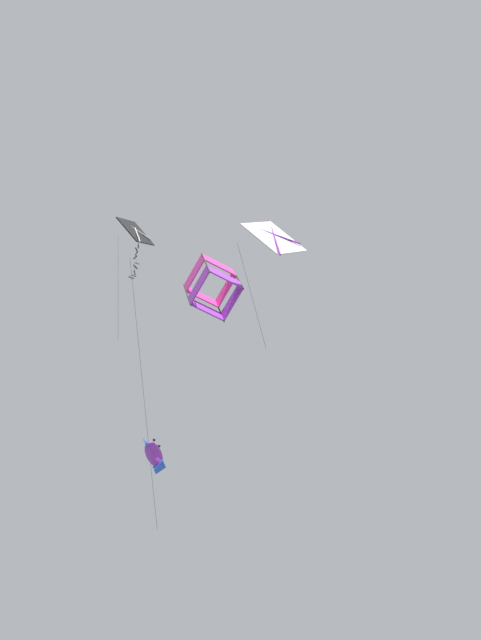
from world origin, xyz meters
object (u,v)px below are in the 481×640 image
object	(u,v)px
kite_diamond_low_drifter	(135,233)
kite_box_highest	(213,287)
kite_fish_near_left	(154,454)
kite_diamond_mid_left	(274,238)

from	to	relation	value
kite_diamond_low_drifter	kite_box_highest	size ratio (longest dim) A/B	0.63
kite_fish_near_left	kite_box_highest	bearing A→B (deg)	51.74
kite_diamond_low_drifter	kite_box_highest	xyz separation A→B (m)	(-3.03, 0.94, -0.31)
kite_box_highest	kite_diamond_mid_left	bearing A→B (deg)	110.92
kite_diamond_low_drifter	kite_box_highest	world-z (taller)	kite_diamond_low_drifter
kite_diamond_mid_left	kite_diamond_low_drifter	bearing A→B (deg)	-27.54
kite_diamond_low_drifter	kite_fish_near_left	bearing A→B (deg)	-150.89
kite_diamond_low_drifter	kite_diamond_mid_left	world-z (taller)	kite_diamond_mid_left
kite_fish_near_left	kite_diamond_low_drifter	bearing A→B (deg)	21.55
kite_diamond_mid_left	kite_fish_near_left	world-z (taller)	kite_diamond_mid_left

